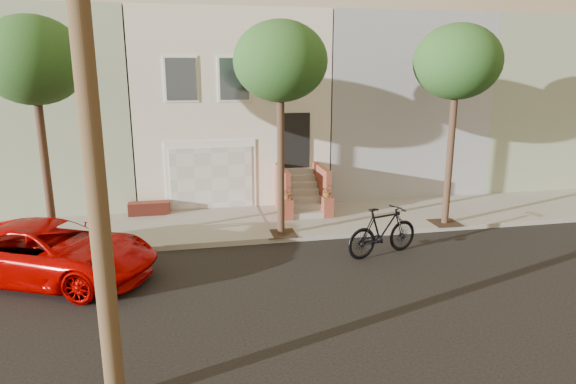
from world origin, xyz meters
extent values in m
plane|color=black|center=(0.00, 0.00, 0.00)|extent=(90.00, 90.00, 0.00)
cube|color=gray|center=(0.00, 5.35, 0.07)|extent=(40.00, 3.70, 0.15)
cube|color=beige|center=(0.00, 11.20, 3.65)|extent=(7.00, 8.00, 7.00)
cube|color=gray|center=(-6.80, 11.20, 3.65)|extent=(6.50, 8.00, 7.00)
cube|color=gray|center=(6.80, 11.20, 3.65)|extent=(6.50, 8.00, 7.00)
cube|color=gray|center=(13.30, 11.20, 3.65)|extent=(6.50, 8.00, 7.00)
cube|color=silver|center=(-0.90, 7.22, 1.40)|extent=(3.20, 0.12, 2.50)
cube|color=silver|center=(-0.90, 7.16, 1.30)|extent=(2.90, 0.06, 2.20)
cube|color=gray|center=(-0.90, 5.35, 0.16)|extent=(3.20, 3.70, 0.02)
cube|color=maroon|center=(-3.10, 6.90, 0.37)|extent=(1.40, 0.45, 0.44)
cube|color=black|center=(2.20, 7.17, 2.55)|extent=(1.00, 0.06, 2.00)
cube|color=#3F4751|center=(-1.80, 7.17, 4.75)|extent=(1.00, 0.06, 1.40)
cube|color=silver|center=(-1.80, 7.19, 4.75)|extent=(1.15, 0.05, 1.55)
cube|color=#3F4751|center=(0.00, 7.17, 4.75)|extent=(1.00, 0.06, 1.40)
cube|color=silver|center=(0.00, 7.19, 4.75)|extent=(1.15, 0.05, 1.55)
cube|color=#3F4751|center=(1.80, 7.17, 4.75)|extent=(1.00, 0.06, 1.40)
cube|color=silver|center=(1.80, 7.19, 4.75)|extent=(1.15, 0.05, 1.55)
cube|color=gray|center=(2.20, 5.38, 0.25)|extent=(1.20, 0.28, 0.20)
cube|color=gray|center=(2.20, 5.66, 0.45)|extent=(1.20, 0.28, 0.20)
cube|color=gray|center=(2.20, 5.94, 0.65)|extent=(1.20, 0.28, 0.20)
cube|color=gray|center=(2.20, 6.22, 0.85)|extent=(1.20, 0.28, 0.20)
cube|color=gray|center=(2.20, 6.50, 1.05)|extent=(1.20, 0.28, 0.20)
cube|color=gray|center=(2.20, 6.78, 1.25)|extent=(1.20, 0.28, 0.20)
cube|color=gray|center=(2.20, 7.06, 1.45)|extent=(1.20, 0.28, 0.20)
cube|color=brown|center=(1.50, 6.22, 0.95)|extent=(0.18, 1.96, 1.60)
cube|color=brown|center=(2.90, 6.22, 0.95)|extent=(0.18, 1.96, 1.60)
cube|color=brown|center=(1.50, 5.34, 0.50)|extent=(0.35, 0.35, 0.70)
imported|color=#1E3F16|center=(1.50, 5.34, 1.07)|extent=(0.40, 0.35, 0.45)
cube|color=brown|center=(2.90, 5.34, 0.50)|extent=(0.35, 0.35, 0.70)
imported|color=#1E3F16|center=(2.90, 5.34, 1.07)|extent=(0.41, 0.35, 0.45)
cube|color=#2D2116|center=(-5.50, 3.90, 0.15)|extent=(0.90, 0.90, 0.02)
cylinder|color=#39251A|center=(-5.50, 3.90, 2.25)|extent=(0.22, 0.22, 4.20)
ellipsoid|color=#1E3F16|center=(-5.50, 3.90, 5.30)|extent=(2.70, 2.57, 2.29)
cube|color=#2D2116|center=(1.00, 3.90, 0.15)|extent=(0.90, 0.90, 0.02)
cylinder|color=#39251A|center=(1.00, 3.90, 2.25)|extent=(0.22, 0.22, 4.20)
ellipsoid|color=#1E3F16|center=(1.00, 3.90, 5.30)|extent=(2.70, 2.57, 2.29)
cube|color=#2D2116|center=(6.50, 3.90, 0.15)|extent=(0.90, 0.90, 0.02)
cylinder|color=#39251A|center=(6.50, 3.90, 2.25)|extent=(0.22, 0.22, 4.20)
ellipsoid|color=#1E3F16|center=(6.50, 3.90, 5.30)|extent=(2.70, 2.57, 2.29)
cylinder|color=#412B1E|center=(-3.00, -3.20, 5.00)|extent=(0.30, 0.30, 10.00)
imported|color=#B90100|center=(-5.13, 2.04, 0.72)|extent=(5.72, 4.25, 1.44)
imported|color=black|center=(3.51, 1.95, 0.70)|extent=(2.43, 1.32, 1.41)
camera|label=1|loc=(-1.73, -10.39, 5.09)|focal=31.01mm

